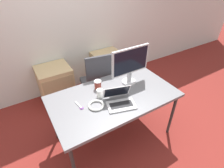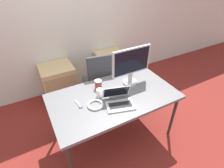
# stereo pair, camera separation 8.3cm
# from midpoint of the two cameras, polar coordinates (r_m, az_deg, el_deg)

# --- Properties ---
(ground_plane) EXTENTS (14.00, 14.00, 0.00)m
(ground_plane) POSITION_cam_midpoint_polar(r_m,az_deg,el_deg) (2.76, -0.40, -16.11)
(ground_plane) COLOR maroon
(wall_back) EXTENTS (10.00, 0.05, 2.60)m
(wall_back) POSITION_cam_midpoint_polar(r_m,az_deg,el_deg) (3.25, -15.30, 18.91)
(wall_back) COLOR silver
(wall_back) RESTS_ON ground_plane
(desk) EXTENTS (1.60, 0.89, 0.76)m
(desk) POSITION_cam_midpoint_polar(r_m,az_deg,el_deg) (2.25, -0.48, -4.71)
(desk) COLOR slate
(desk) RESTS_ON ground_plane
(office_chair) EXTENTS (0.56, 0.59, 1.07)m
(office_chair) POSITION_cam_midpoint_polar(r_m,az_deg,el_deg) (2.97, -5.40, -1.07)
(office_chair) COLOR #232326
(office_chair) RESTS_ON ground_plane
(cabinet_left) EXTENTS (0.55, 0.52, 0.68)m
(cabinet_left) POSITION_cam_midpoint_polar(r_m,az_deg,el_deg) (3.30, -18.49, -0.16)
(cabinet_left) COLOR tan
(cabinet_left) RESTS_ON ground_plane
(cabinet_right) EXTENTS (0.55, 0.52, 0.68)m
(cabinet_right) POSITION_cam_midpoint_polar(r_m,az_deg,el_deg) (3.60, -2.03, 4.99)
(cabinet_right) COLOR tan
(cabinet_right) RESTS_ON ground_plane
(laptop_center) EXTENTS (0.38, 0.37, 0.21)m
(laptop_center) POSITION_cam_midpoint_polar(r_m,az_deg,el_deg) (2.07, 1.36, -5.44)
(laptop_center) COLOR silver
(laptop_center) RESTS_ON desk
(monitor) EXTENTS (0.55, 0.20, 0.52)m
(monitor) POSITION_cam_midpoint_polar(r_m,az_deg,el_deg) (2.30, 4.91, 6.48)
(monitor) COLOR #B7B7BC
(monitor) RESTS_ON desk
(mouse) EXTENTS (0.04, 0.06, 0.03)m
(mouse) POSITION_cam_midpoint_polar(r_m,az_deg,el_deg) (2.23, -1.03, -2.91)
(mouse) COLOR silver
(mouse) RESTS_ON desk
(coffee_cup_white) EXTENTS (0.08, 0.08, 0.11)m
(coffee_cup_white) POSITION_cam_midpoint_polar(r_m,az_deg,el_deg) (2.17, -5.10, -3.05)
(coffee_cup_white) COLOR white
(coffee_cup_white) RESTS_ON desk
(coffee_cup_brown) EXTENTS (0.09, 0.09, 0.12)m
(coffee_cup_brown) POSITION_cam_midpoint_polar(r_m,az_deg,el_deg) (2.31, -5.69, -0.23)
(coffee_cup_brown) COLOR maroon
(coffee_cup_brown) RESTS_ON desk
(cable_coil) EXTENTS (0.19, 0.19, 0.03)m
(cable_coil) POSITION_cam_midpoint_polar(r_m,az_deg,el_deg) (2.07, -6.32, -6.94)
(cable_coil) COLOR white
(cable_coil) RESTS_ON desk
(scissors) EXTENTS (0.05, 0.17, 0.01)m
(scissors) POSITION_cam_midpoint_polar(r_m,az_deg,el_deg) (2.10, -11.68, -7.05)
(scissors) COLOR #B2B2B7
(scissors) RESTS_ON desk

